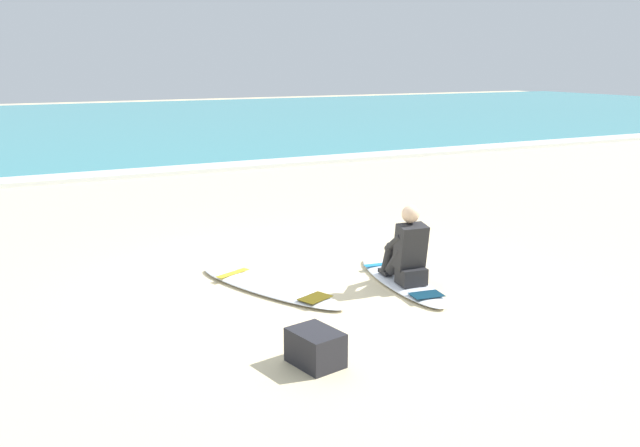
% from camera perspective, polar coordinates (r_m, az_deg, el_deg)
% --- Properties ---
extents(ground_plane, '(80.00, 80.00, 0.00)m').
position_cam_1_polar(ground_plane, '(8.21, -0.84, -5.26)').
color(ground_plane, beige).
extents(sea, '(80.00, 28.00, 0.10)m').
position_cam_1_polar(sea, '(30.05, -20.18, 7.90)').
color(sea, teal).
rests_on(sea, ground).
extents(breaking_foam, '(80.00, 0.90, 0.11)m').
position_cam_1_polar(breaking_foam, '(16.60, -14.54, 4.23)').
color(breaking_foam, white).
rests_on(breaking_foam, ground).
extents(surfboard_main, '(0.78, 2.12, 0.08)m').
position_cam_1_polar(surfboard_main, '(8.33, 6.92, -4.82)').
color(surfboard_main, silver).
rests_on(surfboard_main, ground).
extents(surfer_seated, '(0.41, 0.73, 0.95)m').
position_cam_1_polar(surfer_seated, '(8.09, 7.44, -2.44)').
color(surfer_seated, '#232326').
rests_on(surfer_seated, surfboard_main).
extents(surfboard_spare_near, '(1.37, 2.32, 0.08)m').
position_cam_1_polar(surfboard_spare_near, '(8.06, -4.36, -5.41)').
color(surfboard_spare_near, silver).
rests_on(surfboard_spare_near, ground).
extents(beach_bag, '(0.45, 0.54, 0.32)m').
position_cam_1_polar(beach_bag, '(6.12, -0.39, -10.53)').
color(beach_bag, '#232328').
rests_on(beach_bag, ground).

